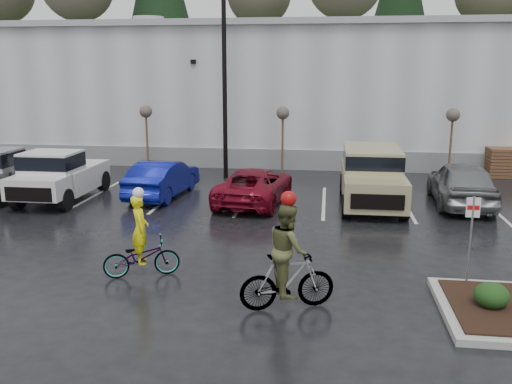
# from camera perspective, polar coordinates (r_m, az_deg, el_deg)

# --- Properties ---
(ground) EXTENTS (120.00, 120.00, 0.00)m
(ground) POSITION_cam_1_polar(r_m,az_deg,el_deg) (12.87, 4.49, -9.72)
(ground) COLOR black
(ground) RESTS_ON ground
(warehouse) EXTENTS (60.50, 15.50, 7.20)m
(warehouse) POSITION_cam_1_polar(r_m,az_deg,el_deg) (33.87, 6.74, 10.75)
(warehouse) COLOR #AAADAF
(warehouse) RESTS_ON ground
(wooded_ridge) EXTENTS (80.00, 25.00, 6.00)m
(wooded_ridge) POSITION_cam_1_polar(r_m,az_deg,el_deg) (56.89, 7.15, 11.00)
(wooded_ridge) COLOR #23431C
(wooded_ridge) RESTS_ON ground
(lamppost) EXTENTS (0.50, 1.00, 9.22)m
(lamppost) POSITION_cam_1_polar(r_m,az_deg,el_deg) (24.30, -3.37, 14.74)
(lamppost) COLOR black
(lamppost) RESTS_ON ground
(sapling_west) EXTENTS (0.60, 0.60, 3.20)m
(sapling_west) POSITION_cam_1_polar(r_m,az_deg,el_deg) (26.39, -11.51, 7.94)
(sapling_west) COLOR #492B1D
(sapling_west) RESTS_ON ground
(sapling_mid) EXTENTS (0.60, 0.60, 3.20)m
(sapling_mid) POSITION_cam_1_polar(r_m,az_deg,el_deg) (25.04, 2.84, 7.92)
(sapling_mid) COLOR #492B1D
(sapling_mid) RESTS_ON ground
(sapling_east) EXTENTS (0.60, 0.60, 3.20)m
(sapling_east) POSITION_cam_1_polar(r_m,az_deg,el_deg) (25.53, 20.00, 7.25)
(sapling_east) COLOR #492B1D
(sapling_east) RESTS_ON ground
(pallet_stack_a) EXTENTS (1.20, 1.20, 1.35)m
(pallet_stack_a) POSITION_cam_1_polar(r_m,az_deg,el_deg) (27.38, 24.35, 2.88)
(pallet_stack_a) COLOR #492B1D
(pallet_stack_a) RESTS_ON ground
(shrub_a) EXTENTS (0.70, 0.70, 0.52)m
(shrub_a) POSITION_cam_1_polar(r_m,az_deg,el_deg) (12.26, 23.56, -9.93)
(shrub_a) COLOR #163312
(shrub_a) RESTS_ON curb_island
(fire_lane_sign) EXTENTS (0.30, 0.05, 2.20)m
(fire_lane_sign) POSITION_cam_1_polar(r_m,az_deg,el_deg) (12.97, 21.70, -3.85)
(fire_lane_sign) COLOR gray
(fire_lane_sign) RESTS_ON ground
(pickup_silver) EXTENTS (2.10, 5.20, 1.96)m
(pickup_silver) POSITION_cam_1_polar(r_m,az_deg,el_deg) (23.50, -24.82, 2.08)
(pickup_silver) COLOR #989A9F
(pickup_silver) RESTS_ON ground
(pickup_white) EXTENTS (2.10, 5.20, 1.96)m
(pickup_white) POSITION_cam_1_polar(r_m,az_deg,el_deg) (22.03, -19.54, 1.87)
(pickup_white) COLOR silver
(pickup_white) RESTS_ON ground
(car_blue) EXTENTS (1.93, 4.50, 1.44)m
(car_blue) POSITION_cam_1_polar(r_m,az_deg,el_deg) (21.40, -9.78, 1.42)
(car_blue) COLOR navy
(car_blue) RESTS_ON ground
(car_red) EXTENTS (2.72, 4.98, 1.32)m
(car_red) POSITION_cam_1_polar(r_m,az_deg,el_deg) (20.09, -0.16, 0.69)
(car_red) COLOR maroon
(car_red) RESTS_ON ground
(suv_tan) EXTENTS (2.20, 5.10, 2.06)m
(suv_tan) POSITION_cam_1_polar(r_m,az_deg,el_deg) (20.12, 12.12, 1.48)
(suv_tan) COLOR tan
(suv_tan) RESTS_ON ground
(car_grey) EXTENTS (2.14, 4.91, 1.65)m
(car_grey) POSITION_cam_1_polar(r_m,az_deg,el_deg) (21.17, 20.81, 0.91)
(car_grey) COLOR slate
(car_grey) RESTS_ON ground
(cyclist_hivis) EXTENTS (1.93, 1.26, 2.21)m
(cyclist_hivis) POSITION_cam_1_polar(r_m,az_deg,el_deg) (13.39, -12.00, -5.89)
(cyclist_hivis) COLOR #3F3F44
(cyclist_hivis) RESTS_ON ground
(cyclist_olive) EXTENTS (2.03, 1.18, 2.54)m
(cyclist_olive) POSITION_cam_1_polar(r_m,az_deg,el_deg) (11.35, 3.34, -7.93)
(cyclist_olive) COLOR #3F3F44
(cyclist_olive) RESTS_ON ground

